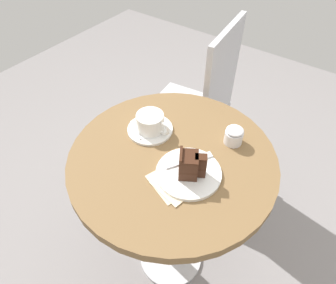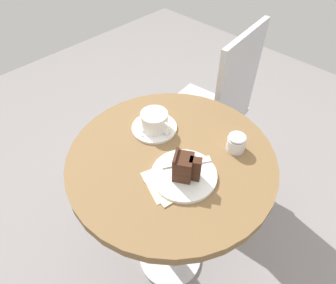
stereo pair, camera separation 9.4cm
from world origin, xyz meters
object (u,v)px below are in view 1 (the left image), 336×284
object	(u,v)px
napkin	(175,182)
sugar_pot	(234,135)
teaspoon	(135,127)
cake_plate	(189,173)
fork	(195,159)
cake_slice	(190,165)
cafe_chair	(202,101)
coffee_cup	(151,122)
saucer	(150,129)

from	to	relation	value
napkin	sugar_pot	bearing A→B (deg)	76.43
teaspoon	cake_plate	bearing A→B (deg)	-158.63
fork	cake_slice	bearing A→B (deg)	-131.56
cake_slice	cafe_chair	world-z (taller)	cafe_chair
fork	cafe_chair	bearing A→B (deg)	59.69
coffee_cup	napkin	xyz separation A→B (m)	(0.19, -0.13, -0.04)
cake_slice	sugar_pot	world-z (taller)	cake_slice
cake_plate	fork	distance (m)	0.05
cake_slice	sugar_pot	size ratio (longest dim) A/B	1.43
teaspoon	cake_plate	distance (m)	0.26
teaspoon	cafe_chair	distance (m)	0.55
teaspoon	napkin	distance (m)	0.27
cake_plate	sugar_pot	size ratio (longest dim) A/B	3.21
saucer	cake_slice	distance (m)	0.24
napkin	cafe_chair	world-z (taller)	cafe_chair
cafe_chair	teaspoon	bearing A→B (deg)	-4.75
teaspoon	napkin	size ratio (longest dim) A/B	0.54
teaspoon	cafe_chair	bearing A→B (deg)	-54.06
cake_plate	saucer	bearing A→B (deg)	158.48
napkin	sugar_pot	distance (m)	0.26
napkin	coffee_cup	bearing A→B (deg)	145.49
sugar_pot	cake_slice	bearing A→B (deg)	-100.66
saucer	cake_slice	size ratio (longest dim) A/B	1.77
saucer	teaspoon	distance (m)	0.05
fork	napkin	size ratio (longest dim) A/B	0.85
sugar_pot	napkin	bearing A→B (deg)	-103.57
teaspoon	sugar_pot	bearing A→B (deg)	-120.88
fork	sugar_pot	bearing A→B (deg)	11.89
coffee_cup	sugar_pot	xyz separation A→B (m)	(0.25, 0.12, -0.01)
cake_slice	cafe_chair	xyz separation A→B (m)	(-0.28, 0.57, -0.25)
saucer	fork	distance (m)	0.21
cake_plate	sugar_pot	distance (m)	0.21
coffee_cup	cake_plate	size ratio (longest dim) A/B	0.64
saucer	coffee_cup	world-z (taller)	coffee_cup
coffee_cup	cafe_chair	size ratio (longest dim) A/B	0.13
cake_plate	fork	xyz separation A→B (m)	(-0.01, 0.05, 0.01)
cake_plate	teaspoon	bearing A→B (deg)	167.46
napkin	sugar_pot	xyz separation A→B (m)	(0.06, 0.25, 0.03)
fork	sugar_pot	world-z (taller)	sugar_pot
coffee_cup	teaspoon	world-z (taller)	coffee_cup
saucer	coffee_cup	xyz separation A→B (m)	(0.01, -0.00, 0.04)
cake_plate	fork	bearing A→B (deg)	101.60
saucer	fork	bearing A→B (deg)	-9.37
teaspoon	cake_slice	world-z (taller)	cake_slice
fork	cafe_chair	distance (m)	0.61
fork	saucer	bearing A→B (deg)	112.77
coffee_cup	cake_plate	bearing A→B (deg)	-21.59
cake_plate	fork	world-z (taller)	fork
cake_plate	napkin	xyz separation A→B (m)	(-0.02, -0.05, -0.00)
cafe_chair	saucer	bearing A→B (deg)	0.69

